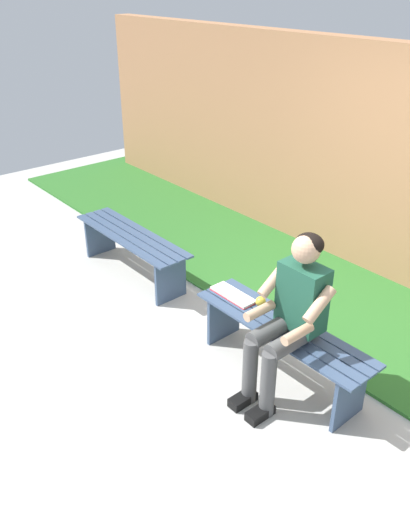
% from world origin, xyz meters
% --- Properties ---
extents(ground_plane, '(10.00, 7.00, 0.04)m').
position_xyz_m(ground_plane, '(1.04, 1.00, -0.02)').
color(ground_plane, '#B2B2AD').
extents(grass_strip, '(9.00, 1.76, 0.03)m').
position_xyz_m(grass_strip, '(1.04, -1.22, 0.01)').
color(grass_strip, '#2D6B28').
rests_on(grass_strip, ground).
extents(brick_wall, '(9.50, 0.24, 2.28)m').
position_xyz_m(brick_wall, '(0.50, -2.04, 1.14)').
color(brick_wall, '#B27A51').
rests_on(brick_wall, ground).
extents(bench_near, '(1.54, 0.40, 0.46)m').
position_xyz_m(bench_near, '(0.00, 0.00, 0.35)').
color(bench_near, '#384C6B').
rests_on(bench_near, ground).
extents(bench_far, '(1.54, 0.40, 0.46)m').
position_xyz_m(bench_far, '(2.07, -0.00, 0.35)').
color(bench_far, '#384C6B').
rests_on(bench_far, ground).
extents(person_seated, '(0.50, 0.69, 1.27)m').
position_xyz_m(person_seated, '(-0.14, 0.10, 0.70)').
color(person_seated, '#1E513D').
rests_on(person_seated, ground).
extents(apple, '(0.08, 0.08, 0.08)m').
position_xyz_m(apple, '(0.30, -0.07, 0.51)').
color(apple, gold).
rests_on(apple, bench_near).
extents(book_open, '(0.41, 0.16, 0.02)m').
position_xyz_m(book_open, '(0.55, -0.00, 0.47)').
color(book_open, white).
rests_on(book_open, bench_near).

